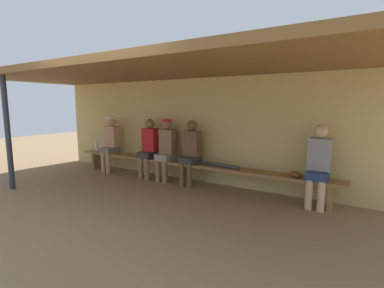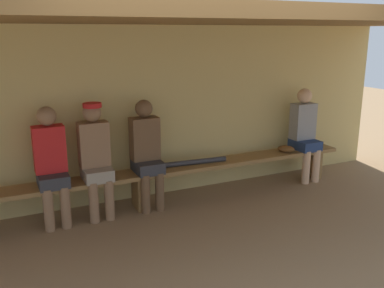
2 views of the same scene
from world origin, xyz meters
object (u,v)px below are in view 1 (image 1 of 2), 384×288
at_px(player_in_white, 111,141).
at_px(support_post, 8,134).
at_px(player_in_blue, 149,146).
at_px(player_near_post, 319,163).
at_px(bench, 185,166).
at_px(water_bottle_clear, 97,146).
at_px(player_leftmost, 190,150).
at_px(player_shirtless_tan, 166,147).
at_px(baseball_glove_worn, 295,174).
at_px(baseball_bat, 219,165).

bearing_deg(player_in_white, support_post, -103.08).
xyz_separation_m(player_in_blue, player_near_post, (3.53, 0.00, 0.00)).
distance_m(bench, player_near_post, 2.57).
xyz_separation_m(player_near_post, water_bottle_clear, (-5.33, 0.04, -0.15)).
distance_m(support_post, bench, 3.50).
relative_size(bench, player_in_white, 4.46).
distance_m(player_in_blue, water_bottle_clear, 1.81).
distance_m(support_post, player_in_blue, 2.74).
height_order(player_in_white, player_leftmost, player_in_white).
bearing_deg(player_in_white, player_leftmost, -0.01).
bearing_deg(player_shirtless_tan, bench, -0.41).
bearing_deg(player_leftmost, player_near_post, 0.00).
relative_size(baseball_glove_worn, baseball_bat, 0.29).
relative_size(bench, baseball_glove_worn, 25.00).
distance_m(bench, baseball_glove_worn, 2.21).
distance_m(player_shirtless_tan, water_bottle_clear, 2.30).
height_order(player_in_blue, player_in_white, player_in_white).
distance_m(player_shirtless_tan, baseball_bat, 1.31).
relative_size(player_in_white, player_shirtless_tan, 1.00).
bearing_deg(baseball_glove_worn, baseball_bat, -129.24).
bearing_deg(baseball_bat, player_near_post, 4.85).
height_order(bench, water_bottle_clear, water_bottle_clear).
bearing_deg(player_in_blue, bench, -0.18).
bearing_deg(player_in_blue, baseball_glove_worn, -0.49).
bearing_deg(baseball_glove_worn, player_near_post, 56.34).
bearing_deg(support_post, baseball_glove_worn, 22.91).
bearing_deg(player_near_post, water_bottle_clear, 179.60).
bearing_deg(player_leftmost, bench, -178.61).
relative_size(support_post, player_near_post, 1.65).
relative_size(player_leftmost, player_shirtless_tan, 0.99).
bearing_deg(bench, player_shirtless_tan, 179.59).
distance_m(bench, player_in_blue, 1.04).
bearing_deg(baseball_bat, player_in_white, -175.32).
relative_size(bench, player_leftmost, 4.49).
height_order(support_post, player_shirtless_tan, support_post).
relative_size(player_in_blue, player_leftmost, 1.00).
bearing_deg(player_shirtless_tan, baseball_glove_worn, -0.59).
relative_size(water_bottle_clear, baseball_bat, 0.31).
xyz_separation_m(player_near_post, baseball_glove_worn, (-0.34, -0.03, -0.22)).
bearing_deg(player_shirtless_tan, player_leftmost, -0.05).
relative_size(support_post, player_in_blue, 1.65).
relative_size(player_in_white, baseball_bat, 1.62).
xyz_separation_m(water_bottle_clear, baseball_glove_worn, (4.99, -0.06, -0.08)).
xyz_separation_m(water_bottle_clear, baseball_bat, (3.58, -0.04, -0.09)).
xyz_separation_m(bench, player_leftmost, (0.13, 0.00, 0.34)).
distance_m(player_in_blue, player_near_post, 3.53).
distance_m(bench, baseball_bat, 0.80).
bearing_deg(player_near_post, player_in_blue, 180.00).
xyz_separation_m(support_post, water_bottle_clear, (-0.08, 2.14, -0.52)).
xyz_separation_m(support_post, baseball_glove_worn, (4.91, 2.08, -0.60)).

